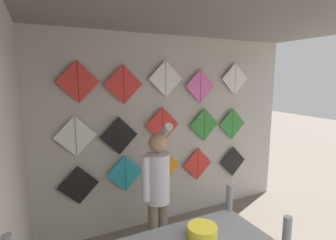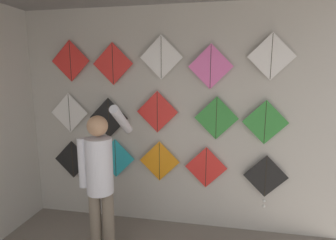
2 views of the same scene
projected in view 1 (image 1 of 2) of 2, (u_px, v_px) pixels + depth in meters
The scene contains 19 objects.
back_panel at pixel (163, 131), 3.93m from camera, with size 4.45×0.06×2.80m, color #BCB7AD.
left_panel at pixel (6, 213), 1.58m from camera, with size 0.06×4.23×2.80m, color #BCB7AD.
ceiling_slab at pixel (252, 2), 2.15m from camera, with size 4.45×4.23×0.04m, color gray.
shopkeeper at pixel (157, 187), 3.03m from camera, with size 0.42×0.62×1.69m.
kite_0 at pixel (79, 185), 3.40m from camera, with size 0.53×0.01×0.53m.
kite_1 at pixel (125, 173), 3.67m from camera, with size 0.53×0.01×0.53m.
kite_2 at pixel (164, 167), 3.93m from camera, with size 0.53×0.01×0.53m.
kite_3 at pixel (198, 164), 4.20m from camera, with size 0.53×0.01×0.53m.
kite_4 at pixel (233, 163), 4.52m from camera, with size 0.53×0.04×0.67m.
kite_5 at pixel (76, 136), 3.29m from camera, with size 0.53×0.01×0.53m.
kite_6 at pixel (119, 136), 3.54m from camera, with size 0.53×0.01×0.53m.
kite_7 at pixel (163, 125), 3.81m from camera, with size 0.53×0.01×0.53m.
kite_8 at pixel (204, 125), 4.14m from camera, with size 0.53×0.01×0.53m.
kite_9 at pixel (232, 124), 4.39m from camera, with size 0.53×0.01×0.53m.
kite_10 at pixel (78, 82), 3.21m from camera, with size 0.53×0.01×0.53m.
kite_11 at pixel (124, 84), 3.47m from camera, with size 0.53×0.01×0.53m.
kite_12 at pixel (166, 79), 3.73m from camera, with size 0.53×0.01×0.53m.
kite_13 at pixel (201, 86), 4.00m from camera, with size 0.53×0.01×0.53m.
kite_14 at pixel (235, 79), 4.28m from camera, with size 0.53×0.01×0.53m.
Camera 1 is at (-1.63, -0.03, 2.21)m, focal length 28.00 mm.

